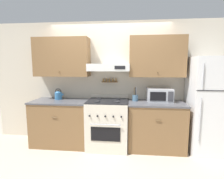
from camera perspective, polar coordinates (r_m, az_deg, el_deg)
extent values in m
plane|color=#B2A38E|center=(3.49, -2.01, -20.17)|extent=(16.00, 16.00, 0.00)
cube|color=beige|center=(3.79, -0.64, 2.34)|extent=(5.20, 0.08, 2.55)
cube|color=brown|center=(3.82, -16.02, 10.08)|extent=(1.13, 0.33, 0.79)
sphere|color=brown|center=(3.66, -16.89, 5.57)|extent=(0.02, 0.02, 0.02)
cube|color=brown|center=(3.59, 14.40, 10.31)|extent=(1.07, 0.33, 0.79)
sphere|color=brown|center=(3.41, 14.67, 5.52)|extent=(0.02, 0.02, 0.02)
cube|color=silver|center=(3.55, -1.06, 7.21)|extent=(0.84, 0.37, 0.15)
cube|color=black|center=(3.34, 2.58, 7.17)|extent=(0.20, 0.01, 0.06)
cube|color=brown|center=(3.71, -0.78, 2.53)|extent=(0.34, 0.07, 0.02)
cylinder|color=olive|center=(3.73, -2.86, 3.16)|extent=(0.03, 0.03, 0.06)
cylinder|color=olive|center=(3.72, -1.82, 3.15)|extent=(0.03, 0.03, 0.06)
cylinder|color=olive|center=(3.71, -0.78, 3.14)|extent=(0.03, 0.03, 0.06)
cylinder|color=olive|center=(3.70, 0.27, 3.13)|extent=(0.03, 0.03, 0.06)
cylinder|color=olive|center=(3.69, 1.32, 3.12)|extent=(0.03, 0.03, 0.06)
cube|color=brown|center=(3.86, -16.13, -10.44)|extent=(1.13, 0.64, 0.90)
cube|color=#4C4C51|center=(3.74, -16.39, -3.68)|extent=(1.16, 0.66, 0.03)
cylinder|color=brown|center=(3.51, -18.31, -8.62)|extent=(0.10, 0.01, 0.01)
cube|color=brown|center=(3.63, 14.03, -11.55)|extent=(1.07, 0.64, 0.90)
cube|color=#4C4C51|center=(3.50, 14.28, -4.37)|extent=(1.09, 0.66, 0.03)
cylinder|color=brown|center=(3.25, 14.98, -9.80)|extent=(0.10, 0.01, 0.01)
cube|color=beige|center=(3.58, -1.35, -11.20)|extent=(0.80, 0.69, 0.94)
cube|color=black|center=(3.28, -2.15, -14.41)|extent=(0.54, 0.01, 0.26)
cylinder|color=#ADAFB5|center=(3.19, -2.23, -11.44)|extent=(0.56, 0.02, 0.02)
cube|color=black|center=(3.45, -1.38, -3.70)|extent=(0.80, 0.69, 0.01)
cylinder|color=#232326|center=(3.32, -5.03, -3.94)|extent=(0.11, 0.11, 0.02)
cylinder|color=#232326|center=(3.27, 1.58, -4.10)|extent=(0.11, 0.11, 0.02)
cylinder|color=#232326|center=(3.64, -4.04, -2.91)|extent=(0.11, 0.11, 0.02)
cylinder|color=#232326|center=(3.59, 1.98, -3.03)|extent=(0.11, 0.11, 0.02)
cylinder|color=black|center=(3.21, -7.33, -8.55)|extent=(0.03, 0.02, 0.03)
cylinder|color=black|center=(3.18, -4.79, -8.66)|extent=(0.03, 0.02, 0.03)
cylinder|color=black|center=(3.16, -2.21, -8.76)|extent=(0.03, 0.02, 0.03)
cylinder|color=black|center=(3.14, 0.41, -8.85)|extent=(0.03, 0.02, 0.03)
cylinder|color=black|center=(3.13, 3.05, -8.91)|extent=(0.03, 0.02, 0.03)
cube|color=beige|center=(3.76, -0.75, -2.11)|extent=(0.80, 0.04, 0.07)
cube|color=white|center=(3.74, 28.89, -4.55)|extent=(0.70, 0.67, 1.80)
cube|color=black|center=(3.39, 31.43, -0.36)|extent=(0.70, 0.01, 0.01)
cylinder|color=#ADAFB5|center=(3.25, 27.62, 4.06)|extent=(0.02, 0.02, 0.40)
cylinder|color=#ADAFB5|center=(3.37, 26.82, -8.83)|extent=(0.02, 0.02, 0.75)
cylinder|color=teal|center=(3.87, -17.10, -2.06)|extent=(0.15, 0.15, 0.14)
ellipsoid|color=teal|center=(3.86, -17.14, -1.04)|extent=(0.14, 0.14, 0.08)
sphere|color=black|center=(3.85, -17.17, -0.32)|extent=(0.02, 0.02, 0.02)
cylinder|color=teal|center=(3.84, -16.12, -1.78)|extent=(0.09, 0.03, 0.08)
torus|color=black|center=(3.86, -17.15, -0.70)|extent=(0.14, 0.01, 0.14)
cube|color=#ADAFB5|center=(3.62, 15.20, -1.65)|extent=(0.49, 0.40, 0.26)
cube|color=black|center=(3.41, 14.77, -2.19)|extent=(0.29, 0.01, 0.17)
cube|color=#38383D|center=(3.46, 18.61, -2.21)|extent=(0.10, 0.01, 0.19)
cylinder|color=slate|center=(3.57, 7.57, -2.73)|extent=(0.11, 0.11, 0.12)
cylinder|color=olive|center=(3.54, 7.28, -0.60)|extent=(0.01, 0.05, 0.16)
cylinder|color=#28282B|center=(3.55, 7.70, -0.58)|extent=(0.01, 0.04, 0.16)
cylinder|color=#B2B2B7|center=(3.55, 7.97, -0.57)|extent=(0.01, 0.03, 0.16)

